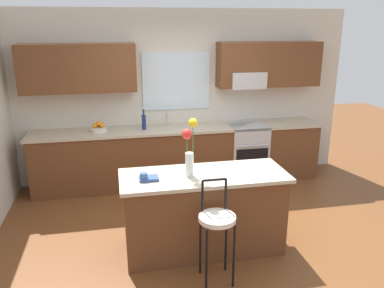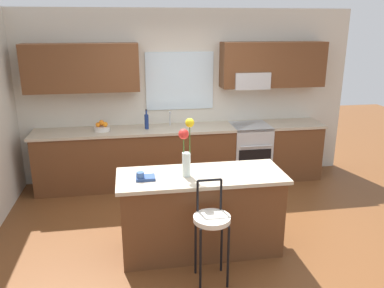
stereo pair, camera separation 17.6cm
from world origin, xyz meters
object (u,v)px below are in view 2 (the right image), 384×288
at_px(fruit_bowl_oranges, 102,127).
at_px(flower_vase, 186,147).
at_px(oven_range, 249,152).
at_px(mug_ceramic, 140,176).
at_px(bar_stool_near, 212,223).
at_px(bottle_olive_oil, 147,121).
at_px(cookbook, 145,178).
at_px(kitchen_island, 201,212).

bearing_deg(fruit_bowl_oranges, flower_vase, -63.96).
xyz_separation_m(oven_range, mug_ceramic, (-1.82, -2.04, 0.51)).
xyz_separation_m(flower_vase, mug_ceramic, (-0.49, -0.04, -0.28)).
xyz_separation_m(bar_stool_near, flower_vase, (-0.17, 0.54, 0.61)).
distance_m(flower_vase, mug_ceramic, 0.56).
bearing_deg(bottle_olive_oil, cookbook, -93.39).
bearing_deg(kitchen_island, flower_vase, -171.23).
bearing_deg(bar_stool_near, bottle_olive_oil, 100.60).
xyz_separation_m(kitchen_island, bar_stool_near, (0.00, -0.56, 0.17)).
relative_size(mug_ceramic, fruit_bowl_oranges, 0.37).
bearing_deg(fruit_bowl_oranges, cookbook, -74.82).
distance_m(oven_range, cookbook, 2.73).
relative_size(cookbook, bottle_olive_oil, 0.66).
distance_m(oven_range, mug_ceramic, 2.78).
height_order(bar_stool_near, bottle_olive_oil, bottle_olive_oil).
distance_m(kitchen_island, bottle_olive_oil, 2.13).
relative_size(oven_range, mug_ceramic, 10.22).
height_order(bar_stool_near, cookbook, bar_stool_near).
xyz_separation_m(bar_stool_near, cookbook, (-0.60, 0.52, 0.30)).
xyz_separation_m(flower_vase, bottle_olive_oil, (-0.31, 2.02, -0.20)).
bearing_deg(kitchen_island, mug_ceramic, -174.08).
distance_m(oven_range, bar_stool_near, 2.80).
xyz_separation_m(kitchen_island, cookbook, (-0.60, -0.05, 0.47)).
xyz_separation_m(kitchen_island, flower_vase, (-0.17, -0.03, 0.78)).
distance_m(mug_ceramic, bottle_olive_oil, 2.07).
bearing_deg(bottle_olive_oil, fruit_bowl_oranges, 179.70).
xyz_separation_m(bar_stool_near, fruit_bowl_oranges, (-1.16, 2.56, 0.34)).
height_order(kitchen_island, flower_vase, flower_vase).
bearing_deg(fruit_bowl_oranges, mug_ceramic, -76.32).
height_order(bar_stool_near, fruit_bowl_oranges, fruit_bowl_oranges).
bearing_deg(bottle_olive_oil, oven_range, -0.86).
distance_m(oven_range, bottle_olive_oil, 1.75).
distance_m(bar_stool_near, bottle_olive_oil, 2.64).
bearing_deg(mug_ceramic, cookbook, 22.47).
height_order(kitchen_island, cookbook, cookbook).
distance_m(bar_stool_near, cookbook, 0.85).
height_order(oven_range, cookbook, cookbook).
xyz_separation_m(cookbook, fruit_bowl_oranges, (-0.55, 2.05, 0.04)).
xyz_separation_m(bar_stool_near, bottle_olive_oil, (-0.48, 2.56, 0.41)).
xyz_separation_m(oven_range, cookbook, (-1.77, -2.02, 0.48)).
distance_m(flower_vase, fruit_bowl_oranges, 2.27).
bearing_deg(kitchen_island, oven_range, 59.27).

